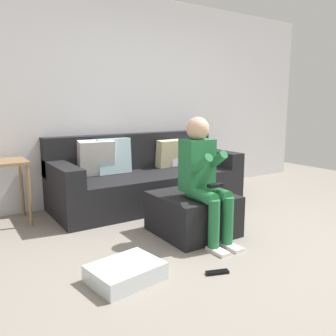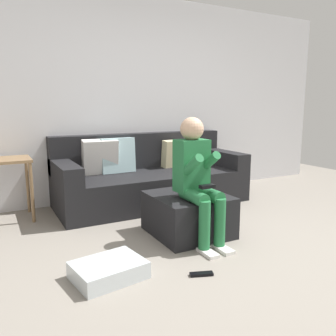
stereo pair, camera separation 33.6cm
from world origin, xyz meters
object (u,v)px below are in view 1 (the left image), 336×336
Objects in this scene: couch_sectional at (145,178)px; person_seated at (203,173)px; ottoman at (193,214)px; remote_by_storage_bin at (139,262)px; storage_bin at (126,272)px; remote_near_ottoman at (217,272)px.

couch_sectional is 2.09× the size of person_seated.
remote_by_storage_bin is at bearing -157.86° from ottoman.
ottoman is at bearing 82.20° from person_seated.
storage_bin is 0.29m from remote_by_storage_bin.
person_seated is 6.52× the size of remote_near_ottoman.
storage_bin is (-0.98, -0.50, -0.13)m from ottoman.
person_seated is (-0.16, -1.37, 0.31)m from couch_sectional.
storage_bin is 2.83× the size of remote_near_ottoman.
remote_near_ottoman is at bearing -114.46° from ottoman.
couch_sectional reaches higher than ottoman.
remote_by_storage_bin is (-0.74, -0.13, -0.63)m from person_seated.
storage_bin reaches higher than remote_by_storage_bin.
ottoman is (-0.14, -1.19, -0.13)m from couch_sectional.
couch_sectional is 13.61× the size of remote_near_ottoman.
person_seated reaches higher than storage_bin.
couch_sectional is at bearing 73.43° from remote_by_storage_bin.
storage_bin is at bearing -153.14° from ottoman.
ottoman is 1.10m from storage_bin.
remote_near_ottoman is (-0.36, -0.78, -0.19)m from ottoman.
remote_by_storage_bin is (-0.77, -0.31, -0.19)m from ottoman.
person_seated is at bearing 18.19° from storage_bin.
ottoman is at bearing 84.94° from remote_near_ottoman.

